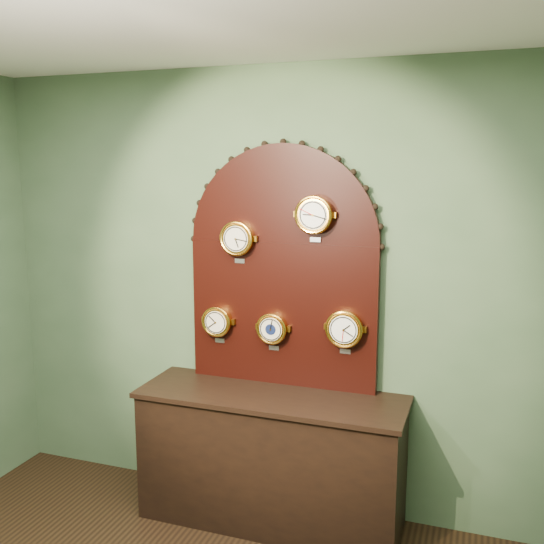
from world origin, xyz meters
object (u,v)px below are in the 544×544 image
at_px(shop_counter, 271,460).
at_px(barometer, 272,328).
at_px(display_board, 283,259).
at_px(tide_clock, 345,329).
at_px(hygrometer, 218,321).
at_px(roman_clock, 238,238).
at_px(arabic_clock, 314,215).

relative_size(shop_counter, barometer, 6.42).
height_order(display_board, tide_clock, display_board).
xyz_separation_m(hygrometer, tide_clock, (0.83, -0.00, 0.03)).
relative_size(roman_clock, arabic_clock, 0.96).
xyz_separation_m(shop_counter, arabic_clock, (0.22, 0.15, 1.51)).
height_order(display_board, barometer, display_board).
height_order(barometer, tide_clock, tide_clock).
xyz_separation_m(shop_counter, tide_clock, (0.41, 0.15, 0.84)).
bearing_deg(roman_clock, tide_clock, -0.03).
xyz_separation_m(arabic_clock, barometer, (-0.26, 0.00, -0.71)).
bearing_deg(display_board, barometer, -124.28).
height_order(roman_clock, hygrometer, roman_clock).
bearing_deg(arabic_clock, barometer, 179.86).
xyz_separation_m(display_board, roman_clock, (-0.27, -0.07, 0.13)).
distance_m(display_board, arabic_clock, 0.36).
xyz_separation_m(display_board, hygrometer, (-0.42, -0.07, -0.41)).
bearing_deg(roman_clock, shop_counter, -29.41).
relative_size(hygrometer, tide_clock, 0.89).
relative_size(display_board, roman_clock, 5.70).
bearing_deg(display_board, hygrometer, -171.03).
height_order(shop_counter, roman_clock, roman_clock).
distance_m(arabic_clock, hygrometer, 0.94).
bearing_deg(tide_clock, roman_clock, 179.97).
relative_size(display_board, hygrometer, 6.13).
relative_size(shop_counter, hygrometer, 6.41).
height_order(shop_counter, tide_clock, tide_clock).
height_order(roman_clock, arabic_clock, arabic_clock).
height_order(shop_counter, barometer, barometer).
bearing_deg(arabic_clock, hygrometer, 179.93).
height_order(roman_clock, tide_clock, roman_clock).
bearing_deg(tide_clock, hygrometer, 179.94).
bearing_deg(display_board, arabic_clock, -17.15).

